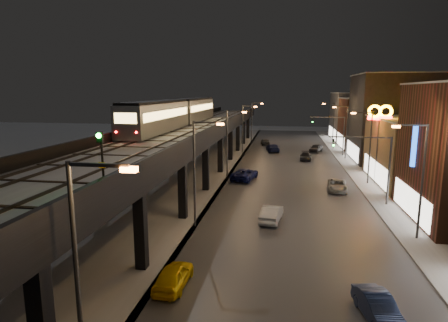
{
  "coord_description": "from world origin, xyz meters",
  "views": [
    {
      "loc": [
        6.58,
        -16.55,
        11.33
      ],
      "look_at": [
        1.12,
        17.16,
        5.0
      ],
      "focal_mm": 30.0,
      "sensor_mm": 36.0,
      "label": 1
    }
  ],
  "objects": [
    {
      "name": "building_f",
      "position": [
        23.99,
        76.0,
        5.58
      ],
      "size": [
        12.2,
        16.2,
        11.16
      ],
      "color": "#4B4B4E",
      "rests_on": "ground"
    },
    {
      "name": "sign_mcdonalds",
      "position": [
        18.0,
        31.54,
        7.92
      ],
      "size": [
        2.9,
        0.81,
        9.78
      ],
      "color": "#38383A",
      "rests_on": "ground"
    },
    {
      "name": "building_d",
      "position": [
        23.99,
        48.0,
        7.08
      ],
      "size": [
        12.2,
        13.2,
        14.16
      ],
      "color": "#242429",
      "rests_on": "ground"
    },
    {
      "name": "under_viaduct_pavement",
      "position": [
        -6.0,
        35.0,
        0.03
      ],
      "size": [
        11.0,
        120.0,
        0.06
      ],
      "primitive_type": "cube",
      "color": "#9FA1A8",
      "rests_on": "ground"
    },
    {
      "name": "streetlight_right_2",
      "position": [
        16.73,
        31.0,
        5.24
      ],
      "size": [
        2.56,
        0.28,
        9.0
      ],
      "color": "#38383A",
      "rests_on": "ground"
    },
    {
      "name": "traffic_light_rig_b",
      "position": [
        15.84,
        52.0,
        4.5
      ],
      "size": [
        6.1,
        0.34,
        7.0
      ],
      "color": "#38383A",
      "rests_on": "ground"
    },
    {
      "name": "road_surface",
      "position": [
        7.5,
        35.0,
        0.03
      ],
      "size": [
        17.0,
        120.0,
        0.06
      ],
      "primitive_type": "cube",
      "color": "#46474D",
      "rests_on": "ground"
    },
    {
      "name": "car_mid_silver",
      "position": [
        1.62,
        30.82,
        0.75
      ],
      "size": [
        3.58,
        5.79,
        1.5
      ],
      "primitive_type": "imported",
      "rotation": [
        0.0,
        0.0,
        2.93
      ],
      "color": "#10144D",
      "rests_on": "ground"
    },
    {
      "name": "streetlight_right_1",
      "position": [
        16.73,
        13.0,
        5.24
      ],
      "size": [
        2.56,
        0.28,
        9.0
      ],
      "color": "#38383A",
      "rests_on": "ground"
    },
    {
      "name": "streetlight_left_0",
      "position": [
        -0.43,
        -5.0,
        5.24
      ],
      "size": [
        2.57,
        0.28,
        9.0
      ],
      "color": "#38383A",
      "rests_on": "ground"
    },
    {
      "name": "viaduct_parapet_streetside",
      "position": [
        -1.65,
        32.0,
        6.85
      ],
      "size": [
        0.3,
        100.0,
        1.1
      ],
      "primitive_type": "cube",
      "color": "black",
      "rests_on": "elevated_viaduct"
    },
    {
      "name": "elevated_viaduct",
      "position": [
        -6.0,
        31.84,
        5.62
      ],
      "size": [
        9.0,
        100.0,
        6.3
      ],
      "color": "black",
      "rests_on": "ground"
    },
    {
      "name": "streetlight_left_4",
      "position": [
        -0.43,
        67.0,
        5.24
      ],
      "size": [
        2.57,
        0.28,
        9.0
      ],
      "color": "#38383A",
      "rests_on": "ground"
    },
    {
      "name": "car_onc_silver",
      "position": [
        11.48,
        1.5,
        0.65
      ],
      "size": [
        2.08,
        4.11,
        1.29
      ],
      "primitive_type": "imported",
      "rotation": [
        0.0,
        0.0,
        0.19
      ],
      "color": "#101C41",
      "rests_on": "ground"
    },
    {
      "name": "car_onc_red",
      "position": [
        12.6,
        55.59,
        0.75
      ],
      "size": [
        3.15,
        4.74,
        1.5
      ],
      "primitive_type": "imported",
      "rotation": [
        0.0,
        0.0,
        -0.35
      ],
      "color": "black",
      "rests_on": "ground"
    },
    {
      "name": "rail_signal",
      "position": [
        -2.1,
        0.04,
        8.63
      ],
      "size": [
        0.33,
        0.42,
        2.83
      ],
      "color": "black",
      "rests_on": "viaduct_trackbed"
    },
    {
      "name": "car_mid_dark",
      "position": [
        4.47,
        54.74,
        0.75
      ],
      "size": [
        2.96,
        5.45,
        1.5
      ],
      "primitive_type": "imported",
      "rotation": [
        0.0,
        0.0,
        3.31
      ],
      "color": "#131942",
      "rests_on": "ground"
    },
    {
      "name": "car_far_white",
      "position": [
        2.6,
        63.6,
        0.72
      ],
      "size": [
        2.3,
        4.44,
        1.44
      ],
      "primitive_type": "imported",
      "rotation": [
        0.0,
        0.0,
        3.29
      ],
      "color": "#3A3B3C",
      "rests_on": "ground"
    },
    {
      "name": "car_taxi",
      "position": [
        0.42,
        3.01,
        0.68
      ],
      "size": [
        1.7,
        4.02,
        1.35
      ],
      "primitive_type": "imported",
      "rotation": [
        0.0,
        0.0,
        3.12
      ],
      "color": "#E5B600",
      "rests_on": "ground"
    },
    {
      "name": "subway_train",
      "position": [
        -8.5,
        35.86,
        8.43
      ],
      "size": [
        3.06,
        37.01,
        3.66
      ],
      "color": "gray",
      "rests_on": "viaduct_trackbed"
    },
    {
      "name": "building_c",
      "position": [
        23.99,
        32.0,
        4.08
      ],
      "size": [
        12.2,
        15.2,
        8.16
      ],
      "color": "brown",
      "rests_on": "ground"
    },
    {
      "name": "ground",
      "position": [
        0.0,
        0.0,
        0.0
      ],
      "size": [
        220.0,
        220.0,
        0.0
      ],
      "primitive_type": "plane",
      "color": "silver"
    },
    {
      "name": "streetlight_left_3",
      "position": [
        -0.43,
        49.0,
        5.24
      ],
      "size": [
        2.57,
        0.28,
        9.0
      ],
      "color": "#38383A",
      "rests_on": "ground"
    },
    {
      "name": "streetlight_right_3",
      "position": [
        16.73,
        49.0,
        5.24
      ],
      "size": [
        2.56,
        0.28,
        9.0
      ],
      "color": "#38383A",
      "rests_on": "ground"
    },
    {
      "name": "streetlight_left_1",
      "position": [
        -0.43,
        13.0,
        5.24
      ],
      "size": [
        2.57,
        0.28,
        9.0
      ],
      "color": "#38383A",
      "rests_on": "ground"
    },
    {
      "name": "sidewalk_right",
      "position": [
        17.5,
        35.0,
        0.07
      ],
      "size": [
        4.0,
        120.0,
        0.14
      ],
      "primitive_type": "cube",
      "color": "#9FA1A8",
      "rests_on": "ground"
    },
    {
      "name": "building_e",
      "position": [
        23.99,
        62.0,
        5.08
      ],
      "size": [
        12.2,
        12.2,
        10.16
      ],
      "color": "#52241B",
      "rests_on": "ground"
    },
    {
      "name": "streetlight_right_4",
      "position": [
        16.73,
        67.0,
        5.24
      ],
      "size": [
        2.56,
        0.28,
        9.0
      ],
      "color": "#38383A",
      "rests_on": "ground"
    },
    {
      "name": "streetlight_left_2",
      "position": [
        -0.43,
        31.0,
        5.24
      ],
      "size": [
        2.57,
        0.28,
        9.0
      ],
      "color": "#38383A",
      "rests_on": "ground"
    },
    {
      "name": "car_onc_dark",
      "position": [
        12.8,
        26.93,
        0.63
      ],
      "size": [
        2.5,
        4.71,
        1.26
      ],
      "primitive_type": "imported",
      "rotation": [
        0.0,
        0.0,
        -0.09
      ],
      "color": "gray",
      "rests_on": "ground"
    },
    {
      "name": "car_onc_white",
      "position": [
        10.23,
        46.51,
        0.64
      ],
      "size": [
        2.04,
        4.49,
        1.28
      ],
      "primitive_type": "imported",
      "rotation": [
        0.0,
        0.0,
        -0.06
      ],
      "color": "black",
      "rests_on": "ground"
    },
    {
      "name": "car_near_white",
      "position": [
        5.68,
        15.31,
        0.72
      ],
      "size": [
        2.09,
        4.51,
        1.43
      ],
      "primitive_type": "imported",
      "rotation": [
        0.0,
        0.0,
        3.01
      ],
      "color": "#9098A4",
      "rests_on": "ground"
    },
    {
      "name": "viaduct_trackbed",
      "position": [
        -6.01,
        31.97,
        6.39
      ],
      "size": [
        8.4,
        100.0,
        0.32
      ],
      "color": "#B2B7C1",
      "rests_on": "elevated_viaduct"
    },
    {
      "name": "sign_carwash",
      "position": [
        18.5,
        18.14,
        6.02
      ],
      "size": [
        1.64,
        0.35,
        8.53
      ],
      "color": "#38383A",
      "rests_on": "ground"
    },
    {
      "name": "viaduct_parapet_far",
      "position": [
        -10.35,
        32.0,
        6.85
      ],
      "size": [
        0.3,
        100.0,
        1.1
      ],
      "primitive_type": "cube",
      "color": "black",
      "rests_on": "elevated_viaduct"
    },
    {
      "name": "traffic_light_rig_a",
      "position": [
        15.84,
        22.0,
        4.5
      ],
      "size": [
        6.1,
        0.34,
        7.0
      ],
      "color": "#38383A",
      "rests_on": "ground"
    }
  ]
}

